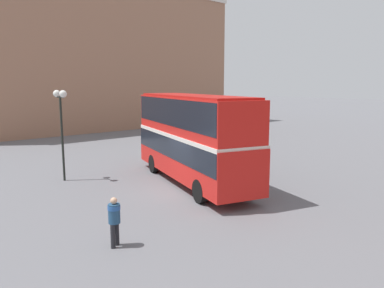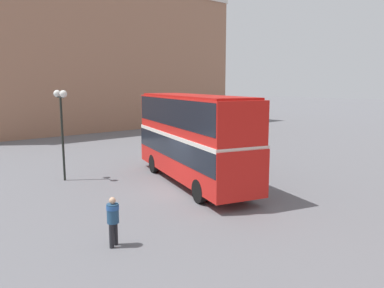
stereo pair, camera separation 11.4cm
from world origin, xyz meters
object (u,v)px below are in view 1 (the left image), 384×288
object	(u,v)px
pedestrian_foreground	(114,217)
parked_car_kerb_near	(220,131)
street_lamp_twin_globe	(61,110)
double_decker_bus	(192,133)

from	to	relation	value
pedestrian_foreground	parked_car_kerb_near	xyz separation A→B (m)	(-14.74, 19.80, -0.21)
parked_car_kerb_near	street_lamp_twin_globe	world-z (taller)	street_lamp_twin_globe
double_decker_bus	parked_car_kerb_near	xyz separation A→B (m)	(-10.39, 12.66, -1.87)
parked_car_kerb_near	double_decker_bus	bearing A→B (deg)	126.48
double_decker_bus	pedestrian_foreground	xyz separation A→B (m)	(4.36, -7.14, -1.67)
pedestrian_foreground	street_lamp_twin_globe	size ratio (longest dim) A/B	0.34
parked_car_kerb_near	street_lamp_twin_globe	distance (m)	18.68
pedestrian_foreground	street_lamp_twin_globe	xyz separation A→B (m)	(-9.31, 2.18, 2.83)
double_decker_bus	street_lamp_twin_globe	size ratio (longest dim) A/B	2.15
parked_car_kerb_near	street_lamp_twin_globe	bearing A→B (deg)	104.25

